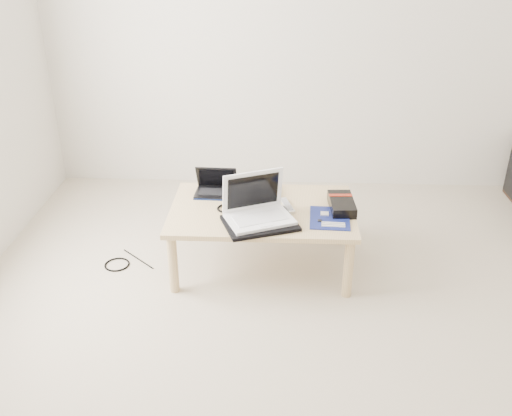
{
  "coord_description": "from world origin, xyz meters",
  "views": [
    {
      "loc": [
        -0.21,
        -2.3,
        1.96
      ],
      "look_at": [
        -0.34,
        0.73,
        0.4
      ],
      "focal_mm": 40.0,
      "sensor_mm": 36.0,
      "label": 1
    }
  ],
  "objects_px": {
    "white_laptop": "(257,209)",
    "gpu_box": "(342,204)",
    "coffee_table": "(262,216)",
    "netbook": "(216,188)"
  },
  "relations": [
    {
      "from": "netbook",
      "to": "white_laptop",
      "type": "relative_size",
      "value": 0.61
    },
    {
      "from": "white_laptop",
      "to": "coffee_table",
      "type": "bearing_deg",
      "value": 81.57
    },
    {
      "from": "coffee_table",
      "to": "netbook",
      "type": "distance_m",
      "value": 0.37
    },
    {
      "from": "white_laptop",
      "to": "gpu_box",
      "type": "bearing_deg",
      "value": 19.13
    },
    {
      "from": "white_laptop",
      "to": "gpu_box",
      "type": "xyz_separation_m",
      "value": [
        0.5,
        0.17,
        -0.04
      ]
    },
    {
      "from": "netbook",
      "to": "coffee_table",
      "type": "bearing_deg",
      "value": -33.93
    },
    {
      "from": "coffee_table",
      "to": "white_laptop",
      "type": "height_order",
      "value": "white_laptop"
    },
    {
      "from": "white_laptop",
      "to": "gpu_box",
      "type": "relative_size",
      "value": 1.51
    },
    {
      "from": "netbook",
      "to": "gpu_box",
      "type": "distance_m",
      "value": 0.79
    },
    {
      "from": "coffee_table",
      "to": "white_laptop",
      "type": "xyz_separation_m",
      "value": [
        -0.02,
        -0.15,
        0.12
      ]
    }
  ]
}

